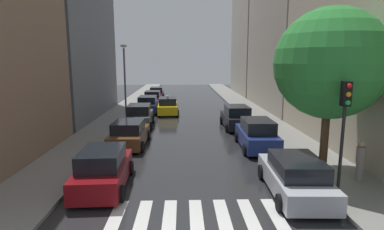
# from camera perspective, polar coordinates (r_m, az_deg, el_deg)

# --- Properties ---
(ground_plane) EXTENTS (28.00, 72.00, 0.04)m
(ground_plane) POSITION_cam_1_polar(r_m,az_deg,el_deg) (31.16, -0.89, 0.35)
(ground_plane) COLOR #262629
(sidewalk_left) EXTENTS (3.00, 72.00, 0.15)m
(sidewalk_left) POSITION_cam_1_polar(r_m,az_deg,el_deg) (31.72, -12.72, 0.45)
(sidewalk_left) COLOR gray
(sidewalk_left) RESTS_ON ground
(sidewalk_right) EXTENTS (3.00, 72.00, 0.15)m
(sidewalk_right) POSITION_cam_1_polar(r_m,az_deg,el_deg) (31.90, 10.86, 0.57)
(sidewalk_right) COLOR gray
(sidewalk_right) RESTS_ON ground
(crosswalk_stripes) EXTENTS (5.85, 2.20, 0.01)m
(crosswalk_stripes) POSITION_cam_1_polar(r_m,az_deg,el_deg) (11.19, 0.76, -17.66)
(crosswalk_stripes) COLOR silver
(crosswalk_stripes) RESTS_ON ground
(building_left_mid) EXTENTS (6.00, 14.41, 18.24)m
(building_left_mid) POSITION_cam_1_polar(r_m,az_deg,el_deg) (31.09, -22.54, 16.51)
(building_left_mid) COLOR slate
(building_left_mid) RESTS_ON ground
(building_right_far) EXTENTS (6.00, 13.49, 25.11)m
(building_right_far) POSITION_cam_1_polar(r_m,az_deg,el_deg) (50.02, 12.13, 18.24)
(building_right_far) COLOR #9E9384
(building_right_far) RESTS_ON ground
(parked_car_left_nearest) EXTENTS (2.16, 4.38, 1.68)m
(parked_car_left_nearest) POSITION_cam_1_polar(r_m,az_deg,el_deg) (13.45, -15.88, -9.56)
(parked_car_left_nearest) COLOR maroon
(parked_car_left_nearest) RESTS_ON ground
(parked_car_left_second) EXTENTS (2.22, 4.37, 1.57)m
(parked_car_left_second) POSITION_cam_1_polar(r_m,az_deg,el_deg) (19.50, -11.38, -3.43)
(parked_car_left_second) COLOR brown
(parked_car_left_second) RESTS_ON ground
(parked_car_left_third) EXTENTS (2.23, 4.42, 1.76)m
(parked_car_left_third) POSITION_cam_1_polar(r_m,az_deg,el_deg) (25.05, -9.57, -0.22)
(parked_car_left_third) COLOR #474C51
(parked_car_left_third) RESTS_ON ground
(parked_car_left_fourth) EXTENTS (2.16, 4.49, 1.65)m
(parked_car_left_fourth) POSITION_cam_1_polar(r_m,az_deg,el_deg) (31.68, -8.07, 1.86)
(parked_car_left_fourth) COLOR navy
(parked_car_left_fourth) RESTS_ON ground
(parked_car_left_fifth) EXTENTS (2.11, 4.18, 1.65)m
(parked_car_left_fifth) POSITION_cam_1_polar(r_m,az_deg,el_deg) (36.94, -7.16, 3.04)
(parked_car_left_fifth) COLOR maroon
(parked_car_left_fifth) RESTS_ON ground
(parked_car_left_sixth) EXTENTS (2.17, 4.18, 1.60)m
(parked_car_left_sixth) POSITION_cam_1_polar(r_m,az_deg,el_deg) (42.69, -6.49, 3.95)
(parked_car_left_sixth) COLOR black
(parked_car_left_sixth) RESTS_ON ground
(parked_car_right_nearest) EXTENTS (2.27, 4.71, 1.53)m
(parked_car_right_nearest) POSITION_cam_1_polar(r_m,az_deg,el_deg) (13.05, 18.29, -10.59)
(parked_car_right_nearest) COLOR #B2B7BF
(parked_car_right_nearest) RESTS_ON ground
(parked_car_right_second) EXTENTS (2.13, 4.55, 1.77)m
(parked_car_right_second) POSITION_cam_1_polar(r_m,az_deg,el_deg) (18.98, 11.74, -3.56)
(parked_car_right_second) COLOR navy
(parked_car_right_second) RESTS_ON ground
(parked_car_right_third) EXTENTS (2.17, 4.53, 1.74)m
(parked_car_right_third) POSITION_cam_1_polar(r_m,az_deg,el_deg) (24.43, 8.12, -0.46)
(parked_car_right_third) COLOR black
(parked_car_right_third) RESTS_ON ground
(taxi_midroad) EXTENTS (2.20, 4.39, 1.81)m
(taxi_midroad) POSITION_cam_1_polar(r_m,az_deg,el_deg) (30.52, -4.44, 1.61)
(taxi_midroad) COLOR yellow
(taxi_midroad) RESTS_ON ground
(pedestrian_foreground) EXTENTS (0.36, 0.36, 1.72)m
(pedestrian_foreground) POSITION_cam_1_polar(r_m,az_deg,el_deg) (15.06, 28.33, -7.24)
(pedestrian_foreground) COLOR gray
(pedestrian_foreground) RESTS_ON sidewalk_right
(street_tree_right) EXTENTS (4.86, 4.86, 7.33)m
(street_tree_right) POSITION_cam_1_polar(r_m,az_deg,el_deg) (15.08, 23.87, 8.53)
(street_tree_right) COLOR #513823
(street_tree_right) RESTS_ON sidewalk_right
(traffic_light_right_corner) EXTENTS (0.30, 0.42, 4.30)m
(traffic_light_right_corner) POSITION_cam_1_polar(r_m,az_deg,el_deg) (12.64, 26.07, 0.25)
(traffic_light_right_corner) COLOR black
(traffic_light_right_corner) RESTS_ON sidewalk_right
(lamp_post_left) EXTENTS (0.60, 0.28, 6.38)m
(lamp_post_left) POSITION_cam_1_polar(r_m,az_deg,el_deg) (28.44, -12.17, 7.08)
(lamp_post_left) COLOR #595B60
(lamp_post_left) RESTS_ON sidewalk_left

